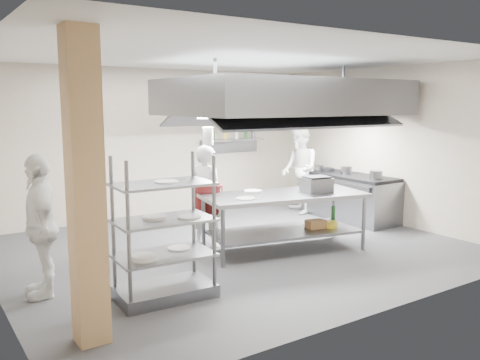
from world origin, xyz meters
TOP-DOWN VIEW (x-y plane):
  - floor at (0.00, 0.00)m, footprint 7.00×7.00m
  - ceiling at (0.00, 0.00)m, footprint 7.00×7.00m
  - wall_back at (0.00, 3.00)m, footprint 7.00×0.00m
  - wall_right at (3.50, 0.00)m, footprint 0.00×6.00m
  - column at (-2.90, -1.90)m, footprint 0.30×0.30m
  - exhaust_hood at (1.30, 0.40)m, footprint 4.00×2.50m
  - hood_strip_a at (0.40, 0.40)m, footprint 1.60×0.12m
  - hood_strip_b at (2.20, 0.40)m, footprint 1.60×0.12m
  - wall_shelf at (1.80, 2.84)m, footprint 1.50×0.28m
  - island at (0.60, -0.50)m, footprint 2.68×1.55m
  - island_worktop at (0.60, -0.50)m, footprint 2.68×1.55m
  - island_undershelf at (0.60, -0.50)m, footprint 2.47×1.40m
  - pass_rack at (-1.82, -1.27)m, footprint 1.17×0.72m
  - cooking_range at (3.08, 0.50)m, footprint 0.80×2.00m
  - range_top at (3.08, 0.50)m, footprint 0.78×1.96m
  - chef_head at (-0.30, 0.38)m, footprint 0.64×0.72m
  - chef_line at (2.60, 1.50)m, footprint 0.99×1.10m
  - chef_plating at (-3.00, -0.38)m, footprint 0.56×1.06m
  - griddle at (1.17, -0.61)m, footprint 0.48×0.40m
  - wicker_basket at (1.12, -0.67)m, footprint 0.33×0.25m
  - stockpot at (3.06, 0.60)m, footprint 0.23×0.23m
  - plate_stack at (-1.82, -1.27)m, footprint 0.28×0.28m

SIDE VIEW (x-z plane):
  - floor at x=0.00m, z-range 0.00..0.00m
  - island_undershelf at x=0.60m, z-range 0.28..0.32m
  - wicker_basket at x=1.12m, z-range 0.32..0.45m
  - cooking_range at x=3.08m, z-range 0.00..0.84m
  - island at x=0.60m, z-range 0.00..0.91m
  - plate_stack at x=-1.82m, z-range 0.52..0.58m
  - chef_head at x=-0.30m, z-range 0.00..1.66m
  - pass_rack at x=-1.82m, z-range 0.00..1.71m
  - chef_plating at x=-3.00m, z-range 0.00..1.72m
  - range_top at x=3.08m, z-range 0.84..0.90m
  - island_worktop at x=0.60m, z-range 0.85..0.91m
  - chef_line at x=2.60m, z-range 0.00..1.84m
  - stockpot at x=3.06m, z-range 0.90..1.06m
  - griddle at x=1.17m, z-range 0.91..1.12m
  - wall_back at x=0.00m, z-range -2.00..5.00m
  - wall_right at x=3.50m, z-range -1.50..4.50m
  - column at x=-2.90m, z-range 0.00..3.00m
  - wall_shelf at x=1.80m, z-range 1.48..1.52m
  - hood_strip_a at x=0.40m, z-range 2.06..2.10m
  - hood_strip_b at x=2.20m, z-range 2.06..2.10m
  - exhaust_hood at x=1.30m, z-range 2.10..2.70m
  - ceiling at x=0.00m, z-range 3.00..3.00m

